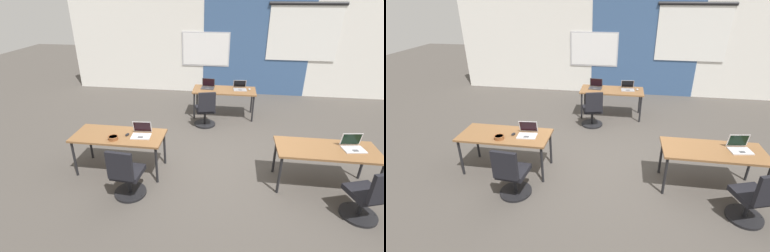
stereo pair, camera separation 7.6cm
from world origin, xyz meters
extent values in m
plane|color=#47423D|center=(0.00, 0.00, 0.00)|extent=(24.00, 24.00, 0.00)
cube|color=silver|center=(0.00, 4.20, 1.40)|extent=(10.00, 0.20, 2.80)
cube|color=#385684|center=(0.84, 4.09, 1.40)|extent=(3.16, 0.01, 2.80)
cube|color=#B7B7BC|center=(-0.68, 4.09, 1.38)|extent=(1.48, 0.02, 1.04)
cube|color=white|center=(-0.68, 4.08, 1.38)|extent=(1.40, 0.02, 0.96)
cube|color=white|center=(2.16, 4.08, 1.89)|extent=(2.00, 0.02, 1.53)
cylinder|color=black|center=(2.16, 4.08, 2.70)|extent=(2.10, 0.10, 0.10)
cube|color=brown|center=(-1.75, -0.60, 0.70)|extent=(1.60, 0.70, 0.04)
cylinder|color=black|center=(-2.49, -0.90, 0.34)|extent=(0.04, 0.04, 0.68)
cylinder|color=black|center=(-1.01, -0.90, 0.34)|extent=(0.04, 0.04, 0.68)
cylinder|color=black|center=(-2.49, -0.30, 0.34)|extent=(0.04, 0.04, 0.68)
cylinder|color=black|center=(-1.01, -0.30, 0.34)|extent=(0.04, 0.04, 0.68)
cube|color=brown|center=(1.75, -0.60, 0.70)|extent=(1.60, 0.70, 0.04)
cylinder|color=black|center=(1.01, -0.90, 0.34)|extent=(0.04, 0.04, 0.68)
cylinder|color=black|center=(2.49, -0.90, 0.34)|extent=(0.04, 0.04, 0.68)
cylinder|color=black|center=(1.01, -0.30, 0.34)|extent=(0.04, 0.04, 0.68)
cylinder|color=black|center=(2.49, -0.30, 0.34)|extent=(0.04, 0.04, 0.68)
cube|color=brown|center=(0.00, 2.20, 0.70)|extent=(1.60, 0.70, 0.04)
cylinder|color=black|center=(-0.74, 1.90, 0.34)|extent=(0.04, 0.04, 0.68)
cylinder|color=black|center=(0.74, 1.90, 0.34)|extent=(0.04, 0.04, 0.68)
cylinder|color=black|center=(-0.74, 2.50, 0.34)|extent=(0.04, 0.04, 0.68)
cylinder|color=black|center=(0.74, 2.50, 0.34)|extent=(0.04, 0.04, 0.68)
cube|color=#9E9EA3|center=(0.40, 2.22, 0.73)|extent=(0.35, 0.25, 0.02)
cube|color=#4C4C4F|center=(0.40, 2.17, 0.74)|extent=(0.09, 0.07, 0.00)
cube|color=#9E9EA3|center=(0.39, 2.37, 0.84)|extent=(0.34, 0.11, 0.21)
cube|color=black|center=(0.39, 2.37, 0.84)|extent=(0.30, 0.09, 0.18)
ellipsoid|color=#B2B2B7|center=(0.64, 2.27, 0.74)|extent=(0.06, 0.10, 0.03)
cube|color=silver|center=(2.15, -0.59, 0.73)|extent=(0.36, 0.28, 0.02)
cube|color=#4C4C4F|center=(2.16, -0.64, 0.74)|extent=(0.10, 0.07, 0.00)
cube|color=silver|center=(2.13, -0.45, 0.85)|extent=(0.33, 0.09, 0.22)
cube|color=black|center=(2.13, -0.46, 0.85)|extent=(0.30, 0.08, 0.19)
cylinder|color=black|center=(2.13, -1.28, 0.02)|extent=(0.52, 0.52, 0.04)
cylinder|color=black|center=(2.13, -1.28, 0.21)|extent=(0.06, 0.06, 0.34)
cube|color=black|center=(2.13, -1.28, 0.42)|extent=(0.56, 0.56, 0.08)
sphere|color=black|center=(2.06, -1.06, 0.02)|extent=(0.04, 0.04, 0.04)
sphere|color=black|center=(2.36, -1.28, 0.02)|extent=(0.04, 0.04, 0.04)
sphere|color=black|center=(1.94, -1.42, 0.02)|extent=(0.04, 0.04, 0.04)
cube|color=silver|center=(-1.34, -0.62, 0.73)|extent=(0.35, 0.26, 0.02)
cube|color=#4C4C4F|center=(-1.33, -0.67, 0.74)|extent=(0.09, 0.07, 0.00)
cube|color=silver|center=(-1.35, -0.48, 0.84)|extent=(0.33, 0.09, 0.22)
cube|color=black|center=(-1.35, -0.48, 0.85)|extent=(0.30, 0.08, 0.19)
ellipsoid|color=black|center=(-1.59, -0.60, 0.74)|extent=(0.08, 0.11, 0.03)
cylinder|color=black|center=(-1.37, -1.26, 0.02)|extent=(0.52, 0.52, 0.04)
cylinder|color=black|center=(-1.37, -1.26, 0.21)|extent=(0.06, 0.06, 0.34)
cube|color=black|center=(-1.37, -1.26, 0.42)|extent=(0.47, 0.47, 0.08)
cube|color=black|center=(-1.39, -1.51, 0.69)|extent=(0.40, 0.09, 0.46)
sphere|color=black|center=(-1.36, -1.02, 0.02)|extent=(0.04, 0.04, 0.04)
sphere|color=black|center=(-1.16, -1.34, 0.02)|extent=(0.04, 0.04, 0.04)
sphere|color=black|center=(-1.60, -1.31, 0.02)|extent=(0.04, 0.04, 0.04)
cube|color=#333338|center=(-0.44, 2.23, 0.73)|extent=(0.35, 0.26, 0.02)
cube|color=#4C4C4F|center=(-0.44, 2.18, 0.74)|extent=(0.09, 0.07, 0.00)
cube|color=#333338|center=(-0.42, 2.36, 0.85)|extent=(0.33, 0.07, 0.22)
cube|color=black|center=(-0.42, 2.36, 0.85)|extent=(0.30, 0.06, 0.19)
cylinder|color=black|center=(-0.43, 1.55, 0.02)|extent=(0.52, 0.52, 0.04)
cylinder|color=black|center=(-0.43, 1.55, 0.21)|extent=(0.06, 0.06, 0.34)
cube|color=black|center=(-0.43, 1.55, 0.42)|extent=(0.54, 0.54, 0.08)
cube|color=black|center=(-0.37, 1.31, 0.69)|extent=(0.40, 0.16, 0.46)
sphere|color=black|center=(-0.49, 1.77, 0.02)|extent=(0.04, 0.04, 0.04)
sphere|color=black|center=(-0.19, 1.53, 0.02)|extent=(0.04, 0.04, 0.04)
sphere|color=black|center=(-0.63, 1.42, 0.02)|extent=(0.04, 0.04, 0.04)
cylinder|color=brown|center=(-1.78, -0.78, 0.75)|extent=(0.17, 0.17, 0.05)
torus|color=brown|center=(-1.78, -0.78, 0.78)|extent=(0.18, 0.18, 0.02)
cylinder|color=gold|center=(-1.78, -0.78, 0.77)|extent=(0.14, 0.14, 0.01)
camera|label=1|loc=(0.14, -4.78, 3.00)|focal=26.34mm
camera|label=2|loc=(0.22, -4.77, 3.00)|focal=26.34mm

